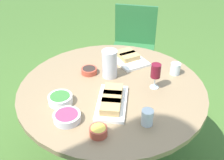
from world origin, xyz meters
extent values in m
plane|color=#446B2B|center=(0.00, 0.00, 0.00)|extent=(40.00, 40.00, 0.00)
cylinder|color=#4C4C51|center=(0.00, 0.00, 0.01)|extent=(0.55, 0.55, 0.02)
cylinder|color=#4C4C51|center=(0.00, 0.00, 0.36)|extent=(0.11, 0.11, 0.69)
cylinder|color=#8C7251|center=(0.00, 0.00, 0.72)|extent=(1.28, 1.28, 0.03)
cube|color=#2D6B38|center=(0.29, -1.03, 0.45)|extent=(0.54, 0.52, 0.04)
cube|color=#2D6B38|center=(0.34, -1.22, 0.68)|extent=(0.43, 0.15, 0.42)
cylinder|color=#2D6B38|center=(0.43, -0.80, 0.22)|extent=(0.03, 0.03, 0.43)
cylinder|color=#2D6B38|center=(0.05, -0.90, 0.22)|extent=(0.03, 0.03, 0.43)
cylinder|color=#2D6B38|center=(0.53, -1.15, 0.22)|extent=(0.03, 0.03, 0.43)
cylinder|color=#2D6B38|center=(0.15, -1.26, 0.22)|extent=(0.03, 0.03, 0.43)
cylinder|color=silver|center=(0.08, -0.12, 0.84)|extent=(0.11, 0.11, 0.20)
cone|color=silver|center=(0.13, -0.12, 0.93)|extent=(0.03, 0.03, 0.02)
cylinder|color=silver|center=(-0.26, -0.13, 0.74)|extent=(0.06, 0.06, 0.01)
cylinder|color=silver|center=(-0.26, -0.13, 0.79)|extent=(0.01, 0.01, 0.08)
cylinder|color=maroon|center=(-0.26, -0.13, 0.87)|extent=(0.07, 0.07, 0.09)
cube|color=white|center=(-0.08, 0.16, 0.75)|extent=(0.30, 0.40, 0.02)
cube|color=tan|center=(-0.05, 0.09, 0.78)|extent=(0.16, 0.16, 0.04)
cube|color=tan|center=(-0.08, 0.16, 0.78)|extent=(0.16, 0.16, 0.04)
cube|color=tan|center=(-0.11, 0.24, 0.78)|extent=(0.16, 0.16, 0.04)
cube|color=white|center=(0.04, -0.38, 0.75)|extent=(0.36, 0.34, 0.02)
cube|color=tan|center=(0.10, -0.42, 0.78)|extent=(0.16, 0.17, 0.04)
cube|color=tan|center=(0.04, -0.38, 0.78)|extent=(0.16, 0.17, 0.04)
cylinder|color=#B74733|center=(-0.14, 0.44, 0.76)|extent=(0.10, 0.10, 0.05)
cylinder|color=#E0C147|center=(-0.14, 0.44, 0.78)|extent=(0.08, 0.08, 0.02)
cylinder|color=white|center=(0.21, 0.30, 0.77)|extent=(0.15, 0.15, 0.05)
cylinder|color=#387533|center=(0.21, 0.30, 0.78)|extent=(0.13, 0.13, 0.02)
cylinder|color=#B74733|center=(0.23, -0.08, 0.76)|extent=(0.12, 0.12, 0.04)
cylinder|color=#2D231E|center=(0.23, -0.08, 0.77)|extent=(0.10, 0.10, 0.02)
cylinder|color=silver|center=(0.08, 0.42, 0.76)|extent=(0.16, 0.16, 0.04)
cylinder|color=#D6385B|center=(0.08, 0.42, 0.78)|extent=(0.13, 0.13, 0.02)
cylinder|color=silver|center=(-0.33, -0.37, 0.78)|extent=(0.07, 0.07, 0.09)
cylinder|color=silver|center=(-0.34, 0.23, 0.79)|extent=(0.07, 0.07, 0.10)
camera|label=1|loc=(-0.72, 1.39, 1.85)|focal=45.00mm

